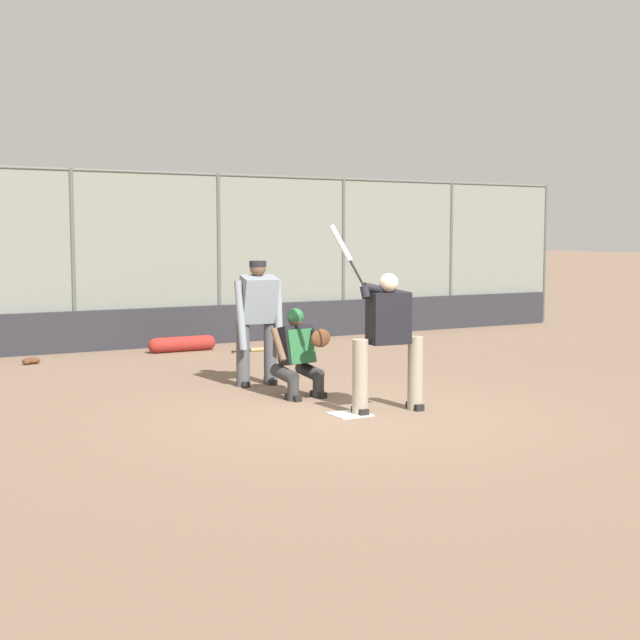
# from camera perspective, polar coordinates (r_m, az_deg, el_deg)

# --- Properties ---
(ground_plane) EXTENTS (160.00, 160.00, 0.00)m
(ground_plane) POSITION_cam_1_polar(r_m,az_deg,el_deg) (10.72, 1.92, -6.08)
(ground_plane) COLOR #7A604C
(home_plate_marker) EXTENTS (0.43, 0.43, 0.01)m
(home_plate_marker) POSITION_cam_1_polar(r_m,az_deg,el_deg) (10.72, 1.92, -6.05)
(home_plate_marker) COLOR white
(home_plate_marker) RESTS_ON ground_plane
(backstop_fence) EXTENTS (20.19, 0.08, 3.35)m
(backstop_fence) POSITION_cam_1_polar(r_m,az_deg,el_deg) (17.31, -10.91, 4.11)
(backstop_fence) COLOR #515651
(backstop_fence) RESTS_ON ground_plane
(padding_wall) EXTENTS (19.71, 0.18, 0.75)m
(padding_wall) POSITION_cam_1_polar(r_m,az_deg,el_deg) (17.30, -10.72, -0.49)
(padding_wall) COLOR #28282D
(padding_wall) RESTS_ON ground_plane
(batter_at_plate) EXTENTS (1.03, 0.70, 2.27)m
(batter_at_plate) POSITION_cam_1_polar(r_m,az_deg,el_deg) (10.77, 4.34, -1.07)
(batter_at_plate) COLOR gray
(batter_at_plate) RESTS_ON ground_plane
(catcher_behind_plate) EXTENTS (0.65, 0.76, 1.18)m
(catcher_behind_plate) POSITION_cam_1_polar(r_m,az_deg,el_deg) (11.76, -1.37, -2.03)
(catcher_behind_plate) COLOR #333333
(catcher_behind_plate) RESTS_ON ground_plane
(umpire_home) EXTENTS (0.73, 0.47, 1.79)m
(umpire_home) POSITION_cam_1_polar(r_m,az_deg,el_deg) (12.64, -4.01, 0.11)
(umpire_home) COLOR #4C4C51
(umpire_home) RESTS_ON ground_plane
(spare_bat_near_backstop) EXTENTS (0.90, 0.11, 0.07)m
(spare_bat_near_backstop) POSITION_cam_1_polar(r_m,az_deg,el_deg) (16.50, -3.91, -1.89)
(spare_bat_near_backstop) COLOR black
(spare_bat_near_backstop) RESTS_ON ground_plane
(spare_bat_by_padding) EXTENTS (0.39, 0.75, 0.07)m
(spare_bat_by_padding) POSITION_cam_1_polar(r_m,az_deg,el_deg) (17.73, -1.17, -1.37)
(spare_bat_by_padding) COLOR black
(spare_bat_by_padding) RESTS_ON ground_plane
(fielding_glove_on_dirt) EXTENTS (0.30, 0.23, 0.11)m
(fielding_glove_on_dirt) POSITION_cam_1_polar(r_m,az_deg,el_deg) (15.60, -18.04, -2.51)
(fielding_glove_on_dirt) COLOR #56331E
(fielding_glove_on_dirt) RESTS_ON ground_plane
(baseball_loose) EXTENTS (0.07, 0.07, 0.07)m
(baseball_loose) POSITION_cam_1_polar(r_m,az_deg,el_deg) (12.18, 2.76, -4.50)
(baseball_loose) COLOR white
(baseball_loose) RESTS_ON ground_plane
(equipment_bag_dugout_side) EXTENTS (1.30, 0.28, 0.28)m
(equipment_bag_dugout_side) POSITION_cam_1_polar(r_m,az_deg,el_deg) (16.60, -8.81, -1.53)
(equipment_bag_dugout_side) COLOR maroon
(equipment_bag_dugout_side) RESTS_ON ground_plane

